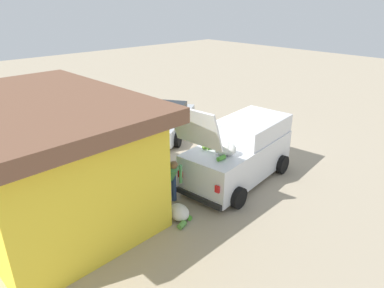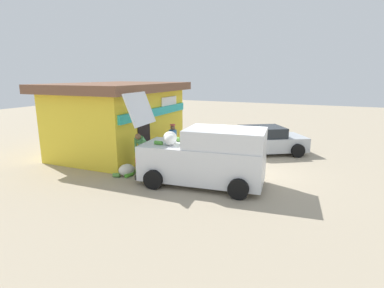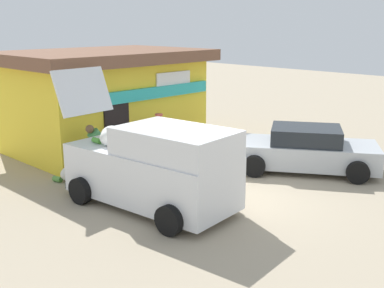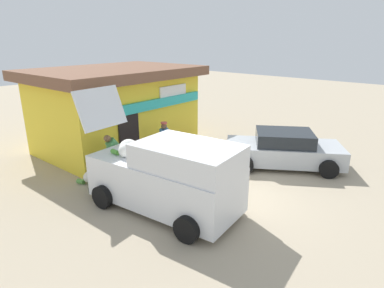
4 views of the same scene
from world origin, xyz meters
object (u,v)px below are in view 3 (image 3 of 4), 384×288
delivery_van (154,167)px  paint_bucket (193,144)px  vendor_standing (159,136)px  storefront_bar (105,98)px  unloaded_banana_pile (72,174)px  customer_bending (100,146)px  parked_sedan (305,150)px

delivery_van → paint_bucket: (4.35, 3.15, -0.80)m
vendor_standing → storefront_bar: bearing=87.6°
storefront_bar → unloaded_banana_pile: bearing=-139.4°
vendor_standing → customer_bending: size_ratio=1.04×
storefront_bar → customer_bending: 3.51m
vendor_standing → delivery_van: bearing=-132.5°
storefront_bar → unloaded_banana_pile: size_ratio=7.43×
storefront_bar → customer_bending: bearing=-127.5°
paint_bucket → customer_bending: bearing=-174.2°
vendor_standing → paint_bucket: bearing=17.3°
parked_sedan → customer_bending: bearing=142.5°
unloaded_banana_pile → paint_bucket: unloaded_banana_pile is taller
parked_sedan → vendor_standing: bearing=129.1°
storefront_bar → vendor_standing: bearing=-92.4°
paint_bucket → parked_sedan: bearing=-80.4°
storefront_bar → unloaded_banana_pile: (-2.80, -2.41, -1.52)m
delivery_van → vendor_standing: bearing=47.5°
parked_sedan → paint_bucket: bearing=99.6°
vendor_standing → paint_bucket: size_ratio=4.14×
storefront_bar → delivery_van: (-2.42, -5.45, -0.72)m
delivery_van → unloaded_banana_pile: 3.17m
parked_sedan → storefront_bar: bearing=112.4°
unloaded_banana_pile → delivery_van: bearing=-82.9°
storefront_bar → parked_sedan: bearing=-67.6°
delivery_van → paint_bucket: size_ratio=12.43×
delivery_van → unloaded_banana_pile: (-0.38, 3.05, -0.80)m
customer_bending → delivery_van: bearing=-97.2°
vendor_standing → parked_sedan: bearing=-50.9°
customer_bending → paint_bucket: 4.09m
delivery_van → vendor_standing: size_ratio=3.00×
vendor_standing → unloaded_banana_pile: (-2.68, 0.54, -0.71)m
paint_bucket → delivery_van: bearing=-144.1°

